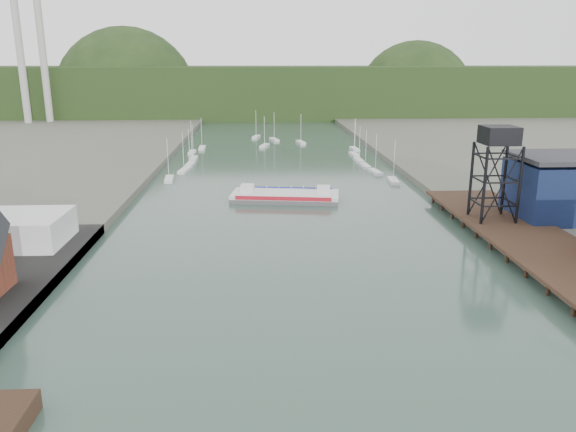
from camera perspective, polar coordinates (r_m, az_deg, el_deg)
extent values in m
cube|color=black|center=(93.39, 24.07, -2.53)|extent=(14.00, 70.00, 0.50)
cylinder|color=black|center=(91.16, 20.62, -3.31)|extent=(0.60, 0.60, 2.20)
cylinder|color=black|center=(96.57, 27.17, -3.02)|extent=(0.60, 0.60, 2.20)
cube|color=silver|center=(95.65, -26.79, -1.23)|extent=(18.00, 12.00, 4.50)
cylinder|color=black|center=(98.43, 19.32, 2.90)|extent=(0.50, 0.50, 13.00)
cylinder|color=black|center=(100.86, 22.48, 2.87)|extent=(0.50, 0.50, 13.00)
cylinder|color=black|center=(103.89, 18.10, 3.62)|extent=(0.50, 0.50, 13.00)
cylinder|color=black|center=(106.19, 21.13, 3.59)|extent=(0.50, 0.50, 13.00)
cube|color=black|center=(101.05, 20.68, 7.69)|extent=(5.50, 5.50, 3.00)
cube|color=#0D1739|center=(111.15, 26.89, 2.36)|extent=(20.00, 14.00, 10.00)
cube|color=silver|center=(142.40, -11.99, 3.66)|extent=(2.67, 7.65, 0.90)
cube|color=silver|center=(153.16, -10.51, 4.55)|extent=(2.81, 7.67, 0.90)
cube|color=silver|center=(161.74, -9.92, 5.15)|extent=(2.35, 7.59, 0.90)
cube|color=silver|center=(171.46, -9.58, 5.74)|extent=(2.01, 7.50, 0.90)
cube|color=silver|center=(183.68, -9.73, 6.37)|extent=(2.00, 7.50, 0.90)
cube|color=silver|center=(193.10, -8.72, 6.84)|extent=(2.16, 7.54, 0.90)
cube|color=silver|center=(139.81, 10.64, 3.52)|extent=(2.53, 7.62, 0.90)
cube|color=silver|center=(150.32, 8.85, 4.43)|extent=(2.76, 7.67, 0.90)
cube|color=silver|center=(158.58, 7.86, 5.03)|extent=(2.22, 7.56, 0.90)
cube|color=silver|center=(167.25, 7.22, 5.59)|extent=(2.18, 7.54, 0.90)
cube|color=silver|center=(178.10, 6.73, 6.20)|extent=(2.46, 7.61, 0.90)
cube|color=silver|center=(189.76, 6.78, 6.77)|extent=(2.48, 7.61, 0.90)
cube|color=silver|center=(195.96, -2.40, 7.13)|extent=(3.78, 7.76, 0.90)
cube|color=silver|center=(204.44, 1.31, 7.49)|extent=(3.31, 7.74, 0.90)
cube|color=silver|center=(211.88, -1.41, 7.76)|extent=(3.76, 7.76, 0.90)
cube|color=silver|center=(219.73, -3.25, 8.02)|extent=(3.40, 7.74, 0.90)
cylinder|color=#AFAEA9|center=(283.94, -25.51, 14.27)|extent=(3.20, 3.20, 60.00)
cylinder|color=#AFAEA9|center=(285.78, -23.60, 14.47)|extent=(3.20, 3.20, 60.00)
cube|color=black|center=(334.36, -2.17, 12.56)|extent=(500.00, 120.00, 28.00)
sphere|color=black|center=(342.79, -15.94, 11.40)|extent=(80.00, 80.00, 80.00)
sphere|color=black|center=(357.58, 12.69, 11.43)|extent=(70.00, 70.00, 70.00)
cube|color=#515154|center=(119.46, -0.29, 1.82)|extent=(23.63, 12.16, 0.90)
cube|color=silver|center=(119.27, -0.29, 2.20)|extent=(23.63, 12.16, 0.72)
cube|color=red|center=(114.82, -0.51, 1.77)|extent=(19.67, 2.98, 0.81)
cube|color=navy|center=(123.66, -0.09, 2.77)|extent=(19.67, 2.98, 0.81)
cube|color=silver|center=(120.06, -4.16, 2.78)|extent=(3.07, 3.07, 1.81)
cube|color=silver|center=(118.55, 3.63, 2.63)|extent=(3.07, 3.07, 1.81)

